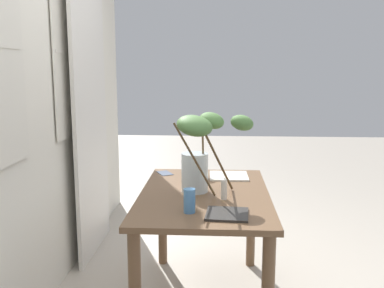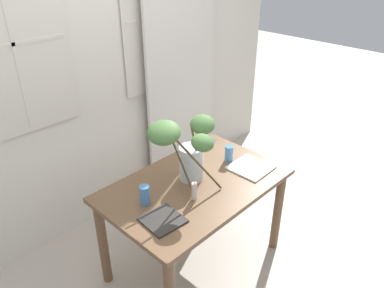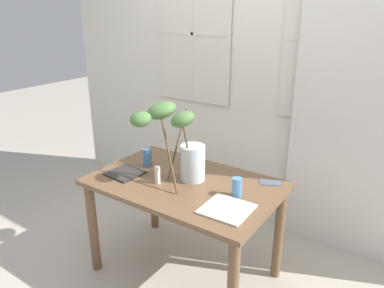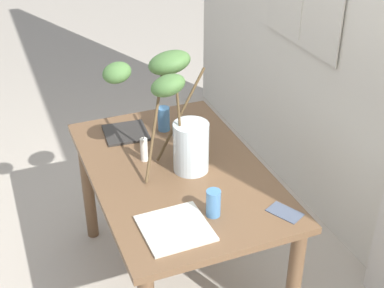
# 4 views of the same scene
# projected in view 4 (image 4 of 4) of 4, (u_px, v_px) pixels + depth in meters

# --- Properties ---
(ground) EXTENTS (14.00, 14.00, 0.00)m
(ground) POSITION_uv_depth(u_px,v_px,m) (179.00, 282.00, 3.00)
(ground) COLOR #B7AD9E
(dining_table) EXTENTS (1.25, 0.80, 0.74)m
(dining_table) POSITION_uv_depth(u_px,v_px,m) (177.00, 189.00, 2.68)
(dining_table) COLOR brown
(dining_table) RESTS_ON ground
(vase_with_branches) EXTENTS (0.45, 0.50, 0.54)m
(vase_with_branches) POSITION_uv_depth(u_px,v_px,m) (176.00, 113.00, 2.53)
(vase_with_branches) COLOR silver
(vase_with_branches) RESTS_ON dining_table
(drinking_glass_blue_left) EXTENTS (0.06, 0.06, 0.13)m
(drinking_glass_blue_left) POSITION_uv_depth(u_px,v_px,m) (164.00, 119.00, 2.91)
(drinking_glass_blue_left) COLOR #4C84BC
(drinking_glass_blue_left) RESTS_ON dining_table
(drinking_glass_blue_right) EXTENTS (0.06, 0.06, 0.12)m
(drinking_glass_blue_right) POSITION_uv_depth(u_px,v_px,m) (213.00, 203.00, 2.29)
(drinking_glass_blue_right) COLOR #4C84BC
(drinking_glass_blue_right) RESTS_ON dining_table
(plate_square_left) EXTENTS (0.24, 0.24, 0.01)m
(plate_square_left) POSITION_uv_depth(u_px,v_px,m) (126.00, 133.00, 2.90)
(plate_square_left) COLOR #2D2B28
(plate_square_left) RESTS_ON dining_table
(plate_square_right) EXTENTS (0.28, 0.28, 0.01)m
(plate_square_right) POSITION_uv_depth(u_px,v_px,m) (175.00, 228.00, 2.23)
(plate_square_right) COLOR silver
(plate_square_right) RESTS_ON dining_table
(napkin_folded) EXTENTS (0.17, 0.14, 0.00)m
(napkin_folded) POSITION_uv_depth(u_px,v_px,m) (285.00, 212.00, 2.33)
(napkin_folded) COLOR #4C566B
(napkin_folded) RESTS_ON dining_table
(pillar_candle) EXTENTS (0.04, 0.04, 0.13)m
(pillar_candle) POSITION_uv_depth(u_px,v_px,m) (144.00, 150.00, 2.65)
(pillar_candle) COLOR silver
(pillar_candle) RESTS_ON dining_table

